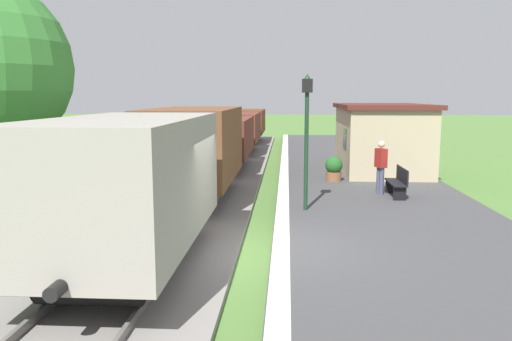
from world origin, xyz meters
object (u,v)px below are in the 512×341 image
object	(u,v)px
station_hut	(381,137)
freight_train	(219,139)
potted_planter	(334,168)
tree_trackside_far	(0,68)
bench_near_hut	(398,182)
lamp_post_near	(307,117)
person_waiting	(381,165)

from	to	relation	value
station_hut	freight_train	bearing A→B (deg)	179.57
potted_planter	tree_trackside_far	world-z (taller)	tree_trackside_far
potted_planter	freight_train	bearing A→B (deg)	149.62
station_hut	bench_near_hut	bearing A→B (deg)	-94.50
station_hut	potted_planter	distance (m)	3.56
station_hut	lamp_post_near	xyz separation A→B (m)	(-3.37, -7.42, 1.15)
station_hut	potted_planter	world-z (taller)	station_hut
freight_train	lamp_post_near	world-z (taller)	lamp_post_near
lamp_post_near	tree_trackside_far	size ratio (longest dim) A/B	0.58
person_waiting	station_hut	bearing A→B (deg)	-124.29
person_waiting	lamp_post_near	xyz separation A→B (m)	(-2.46, -2.40, 1.62)
freight_train	tree_trackside_far	size ratio (longest dim) A/B	5.15
bench_near_hut	tree_trackside_far	distance (m)	14.22
station_hut	potted_planter	bearing A→B (deg)	-129.05
freight_train	station_hut	distance (m)	6.80
bench_near_hut	potted_planter	bearing A→B (deg)	122.36
bench_near_hut	lamp_post_near	distance (m)	4.13
potted_planter	tree_trackside_far	size ratio (longest dim) A/B	0.14
potted_planter	station_hut	bearing A→B (deg)	50.95
bench_near_hut	tree_trackside_far	size ratio (longest dim) A/B	0.24
person_waiting	lamp_post_near	size ratio (longest dim) A/B	0.46
station_hut	tree_trackside_far	xyz separation A→B (m)	(-14.06, -3.59, 2.69)
tree_trackside_far	freight_train	bearing A→B (deg)	26.66
potted_planter	bench_near_hut	bearing A→B (deg)	-57.64
bench_near_hut	tree_trackside_far	world-z (taller)	tree_trackside_far
potted_planter	person_waiting	bearing A→B (deg)	-61.93
station_hut	person_waiting	size ratio (longest dim) A/B	3.39
bench_near_hut	lamp_post_near	world-z (taller)	lamp_post_near
lamp_post_near	potted_planter	bearing A→B (deg)	75.76
freight_train	tree_trackside_far	world-z (taller)	tree_trackside_far
potted_planter	lamp_post_near	size ratio (longest dim) A/B	0.25
freight_train	lamp_post_near	xyz separation A→B (m)	(3.43, -7.47, 1.28)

